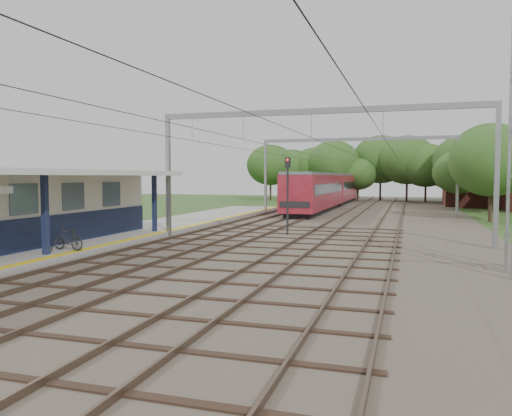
% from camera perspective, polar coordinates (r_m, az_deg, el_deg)
% --- Properties ---
extents(ground, '(160.00, 160.00, 0.00)m').
position_cam_1_polar(ground, '(13.79, -19.98, -11.25)').
color(ground, '#2D4C1E').
rests_on(ground, ground).
extents(ballast_bed, '(18.00, 90.00, 0.10)m').
position_cam_1_polar(ballast_bed, '(40.96, 11.32, -1.29)').
color(ballast_bed, '#473D33').
rests_on(ballast_bed, ground).
extents(platform, '(5.00, 52.00, 0.35)m').
position_cam_1_polar(platform, '(29.32, -15.18, -3.01)').
color(platform, gray).
rests_on(platform, ground).
extents(yellow_stripe, '(0.45, 52.00, 0.01)m').
position_cam_1_polar(yellow_stripe, '(28.17, -11.31, -2.85)').
color(yellow_stripe, yellow).
rests_on(yellow_stripe, platform).
extents(station_building, '(3.41, 18.00, 3.40)m').
position_cam_1_polar(station_building, '(24.50, -26.80, -0.16)').
color(station_building, beige).
rests_on(station_building, platform).
extents(canopy, '(6.40, 20.00, 3.44)m').
position_cam_1_polar(canopy, '(22.97, -26.64, 3.61)').
color(canopy, '#131C3D').
rests_on(canopy, platform).
extents(rail_tracks, '(11.80, 88.00, 0.15)m').
position_cam_1_polar(rail_tracks, '(41.27, 7.86, -1.04)').
color(rail_tracks, brown).
rests_on(rail_tracks, ballast_bed).
extents(catenary_system, '(17.22, 88.00, 7.00)m').
position_cam_1_polar(catenary_system, '(36.25, 9.69, 6.75)').
color(catenary_system, gray).
rests_on(catenary_system, ground).
extents(tree_band, '(31.72, 30.88, 8.82)m').
position_cam_1_polar(tree_band, '(67.88, 13.57, 4.70)').
color(tree_band, '#382619').
rests_on(tree_band, ground).
extents(house_far, '(8.00, 6.12, 8.66)m').
position_cam_1_polar(house_far, '(63.10, 24.35, 3.04)').
color(house_far, brown).
rests_on(house_far, ground).
extents(bicycle, '(1.70, 0.70, 0.99)m').
position_cam_1_polar(bicycle, '(22.69, -20.69, -3.31)').
color(bicycle, black).
rests_on(bicycle, platform).
extents(train, '(2.89, 35.97, 3.80)m').
position_cam_1_polar(train, '(56.94, 8.44, 2.18)').
color(train, black).
rests_on(train, ballast_bed).
extents(signal_post, '(0.33, 0.28, 4.59)m').
position_cam_1_polar(signal_post, '(28.95, 3.63, 2.53)').
color(signal_post, black).
rests_on(signal_post, ground).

